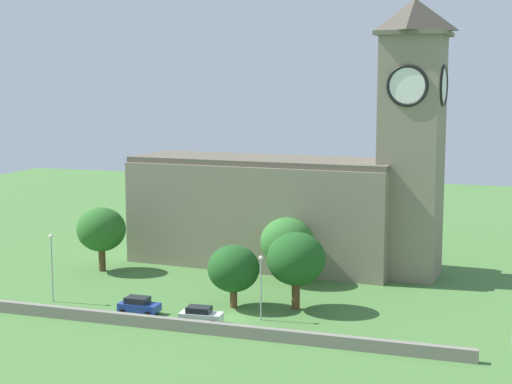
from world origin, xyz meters
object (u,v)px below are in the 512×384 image
(streetlamp_west_mid, at_px, (261,277))
(tree_churchyard, at_px, (287,242))
(streetlamp_west_end, at_px, (52,257))
(tree_riverside_west, at_px, (101,230))
(car_white, at_px, (201,315))
(car_blue, at_px, (139,305))
(tree_riverside_east, at_px, (233,269))
(church, at_px, (296,195))
(tree_by_tower, at_px, (296,259))

(streetlamp_west_mid, xyz_separation_m, tree_churchyard, (-1.72, 14.80, 0.51))
(streetlamp_west_end, relative_size, tree_riverside_west, 0.92)
(car_white, relative_size, tree_churchyard, 0.56)
(car_blue, distance_m, tree_riverside_east, 10.19)
(streetlamp_west_end, height_order, tree_riverside_east, streetlamp_west_end)
(tree_riverside_east, height_order, tree_riverside_west, tree_riverside_west)
(streetlamp_west_end, distance_m, tree_riverside_west, 14.18)
(streetlamp_west_end, bearing_deg, tree_riverside_east, 12.14)
(church, bearing_deg, tree_riverside_east, -92.62)
(tree_churchyard, bearing_deg, tree_riverside_west, -176.02)
(church, bearing_deg, car_white, -94.51)
(streetlamp_west_end, xyz_separation_m, tree_riverside_east, (18.84, 4.05, -0.74))
(car_blue, relative_size, tree_riverside_east, 0.63)
(car_blue, height_order, tree_churchyard, tree_churchyard)
(streetlamp_west_mid, xyz_separation_m, tree_riverside_east, (-4.01, 3.22, -0.25))
(tree_riverside_east, bearing_deg, tree_churchyard, 78.78)
(church, height_order, tree_riverside_east, church)
(tree_by_tower, bearing_deg, car_white, -134.53)
(church, relative_size, car_blue, 9.75)
(church, distance_m, streetlamp_west_mid, 23.96)
(car_white, bearing_deg, tree_riverside_west, 141.00)
(tree_by_tower, bearing_deg, car_blue, -155.49)
(car_white, xyz_separation_m, tree_riverside_east, (1.14, 6.05, 3.26))
(streetlamp_west_mid, bearing_deg, car_white, -151.26)
(tree_riverside_west, bearing_deg, church, 24.81)
(tree_by_tower, relative_size, tree_churchyard, 1.04)
(car_white, xyz_separation_m, tree_riverside_west, (-19.78, 16.02, 4.33))
(car_white, height_order, tree_riverside_west, tree_riverside_west)
(streetlamp_west_end, distance_m, tree_churchyard, 26.29)
(tree_riverside_east, bearing_deg, tree_riverside_west, 154.53)
(car_blue, bearing_deg, car_white, -7.40)
(car_blue, xyz_separation_m, car_white, (7.05, -0.92, -0.05))
(car_white, bearing_deg, tree_churchyard, 78.95)
(car_blue, bearing_deg, tree_riverside_east, 32.06)
(car_blue, relative_size, car_white, 0.96)
(tree_churchyard, bearing_deg, tree_by_tower, -68.83)
(tree_riverside_west, distance_m, tree_churchyard, 23.28)
(car_white, distance_m, tree_riverside_west, 25.82)
(church, bearing_deg, tree_riverside_west, -155.19)
(tree_riverside_east, bearing_deg, streetlamp_west_mid, -38.74)
(streetlamp_west_mid, relative_size, tree_by_tower, 0.80)
(streetlamp_west_end, distance_m, tree_by_tower, 25.66)
(streetlamp_west_end, height_order, streetlamp_west_mid, streetlamp_west_end)
(church, height_order, tree_by_tower, church)
(car_white, relative_size, tree_by_tower, 0.53)
(tree_riverside_east, distance_m, tree_churchyard, 11.83)
(car_blue, xyz_separation_m, tree_riverside_west, (-12.73, 15.10, 4.28))
(church, height_order, car_white, church)
(streetlamp_west_end, height_order, tree_riverside_west, tree_riverside_west)
(car_blue, height_order, streetlamp_west_end, streetlamp_west_end)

